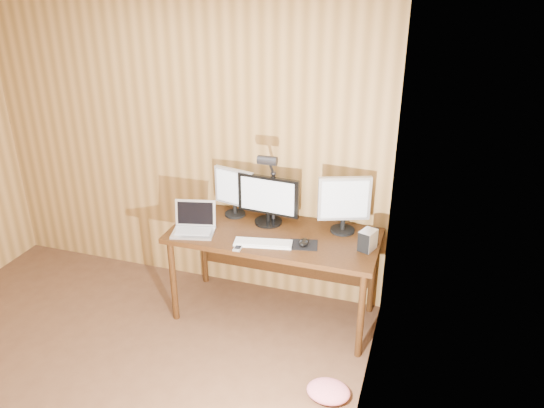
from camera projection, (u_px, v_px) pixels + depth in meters
The scene contains 14 objects.
room_shell at pixel (3, 263), 2.69m from camera, with size 4.00×4.00×4.00m.
desk at pixel (277, 243), 4.16m from camera, with size 1.60×0.70×0.75m.
monitor_center at pixel (268, 200), 4.13m from camera, with size 0.50×0.22×0.39m.
monitor_left at pixel (234, 191), 4.25m from camera, with size 0.35×0.17×0.40m.
monitor_right at pixel (344, 203), 3.98m from camera, with size 0.38×0.19×0.45m.
laptop at pixel (194, 224), 4.07m from camera, with size 0.36×0.31×0.23m.
keyboard at pixel (263, 243), 3.89m from camera, with size 0.44×0.21×0.02m.
mousepad at pixel (304, 245), 3.88m from camera, with size 0.20×0.17×0.00m, color black.
mouse at pixel (304, 242), 3.88m from camera, with size 0.07×0.11×0.04m, color black.
hard_drive at pixel (368, 240), 3.80m from camera, with size 0.13×0.16×0.15m.
phone at pixel (238, 247), 3.84m from camera, with size 0.06×0.11×0.01m.
speaker at pixel (375, 237), 3.86m from camera, with size 0.05×0.05×0.13m, color black.
desk_lamp at pixel (270, 179), 4.02m from camera, with size 0.15×0.21×0.64m.
fabric_pile at pixel (328, 391), 3.51m from camera, with size 0.29×0.24×0.09m, color #D86878, non-canonical shape.
Camera 1 is at (2.01, -1.79, 2.64)m, focal length 35.00 mm.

